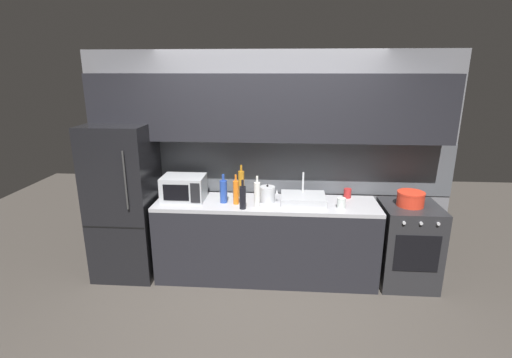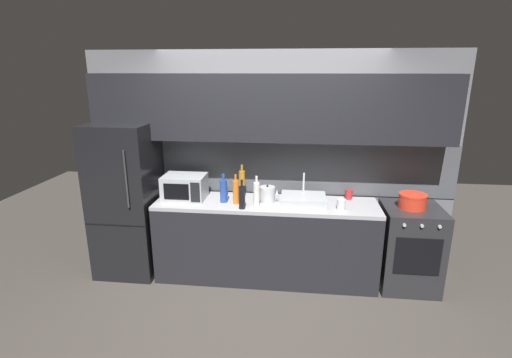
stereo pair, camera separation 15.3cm
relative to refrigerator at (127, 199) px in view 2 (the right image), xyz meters
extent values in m
plane|color=#3D3833|center=(1.59, -0.90, -0.87)|extent=(10.00, 10.00, 0.00)
cube|color=slate|center=(1.59, 0.40, 0.38)|extent=(4.16, 0.10, 2.50)
cube|color=#4C4F54|center=(1.59, 0.35, 0.33)|extent=(4.16, 0.01, 0.60)
cube|color=black|center=(1.59, 0.18, 1.03)|extent=(3.83, 0.34, 0.70)
cube|color=black|center=(1.59, 0.00, -0.44)|extent=(2.42, 0.60, 0.86)
cube|color=#9E9EA3|center=(1.59, 0.00, 0.01)|extent=(2.42, 0.60, 0.04)
cube|color=black|center=(0.00, 0.00, 0.00)|extent=(0.68, 0.66, 1.74)
cube|color=black|center=(0.00, -0.33, -0.17)|extent=(0.67, 0.00, 0.01)
cylinder|color=#333333|center=(0.19, -0.35, 0.35)|extent=(0.02, 0.02, 0.61)
cube|color=#232326|center=(3.14, 0.00, -0.42)|extent=(0.60, 0.60, 0.90)
cube|color=black|center=(3.14, -0.30, -0.37)|extent=(0.45, 0.01, 0.40)
cylinder|color=#B2B2B7|center=(2.97, -0.31, -0.04)|extent=(0.03, 0.02, 0.03)
cylinder|color=#B2B2B7|center=(3.14, -0.31, -0.04)|extent=(0.03, 0.02, 0.03)
cylinder|color=#B2B2B7|center=(3.30, -0.31, -0.04)|extent=(0.03, 0.02, 0.03)
cube|color=#A8AAAF|center=(0.68, 0.02, 0.17)|extent=(0.46, 0.34, 0.27)
cube|color=black|center=(0.64, -0.15, 0.17)|extent=(0.28, 0.01, 0.18)
cube|color=black|center=(0.85, -0.15, 0.17)|extent=(0.10, 0.01, 0.22)
cube|color=#ADAFB5|center=(1.99, 0.03, 0.07)|extent=(0.48, 0.38, 0.08)
cylinder|color=silver|center=(1.99, 0.16, 0.22)|extent=(0.02, 0.02, 0.22)
cylinder|color=#B7BABF|center=(1.60, 0.01, 0.12)|extent=(0.17, 0.17, 0.17)
sphere|color=black|center=(1.60, 0.01, 0.22)|extent=(0.02, 0.02, 0.02)
cone|color=#B7BABF|center=(1.71, 0.01, 0.15)|extent=(0.03, 0.03, 0.05)
cylinder|color=#234299|center=(1.13, -0.04, 0.15)|extent=(0.08, 0.08, 0.25)
cylinder|color=#234299|center=(1.13, -0.04, 0.31)|extent=(0.03, 0.03, 0.07)
cylinder|color=#B27019|center=(1.30, 0.17, 0.18)|extent=(0.07, 0.07, 0.30)
cylinder|color=#B27019|center=(1.30, 0.17, 0.36)|extent=(0.03, 0.03, 0.07)
cylinder|color=orange|center=(1.27, -0.08, 0.16)|extent=(0.06, 0.06, 0.26)
cylinder|color=orange|center=(1.27, -0.08, 0.32)|extent=(0.02, 0.02, 0.07)
cylinder|color=silver|center=(1.50, -0.15, 0.16)|extent=(0.06, 0.06, 0.27)
cylinder|color=silver|center=(1.50, -0.15, 0.33)|extent=(0.02, 0.02, 0.07)
cylinder|color=black|center=(1.36, -0.22, 0.15)|extent=(0.07, 0.07, 0.24)
cylinder|color=black|center=(1.36, -0.22, 0.31)|extent=(0.03, 0.03, 0.07)
cylinder|color=silver|center=(2.38, -0.12, 0.09)|extent=(0.09, 0.09, 0.11)
cylinder|color=#A82323|center=(2.49, 0.22, 0.08)|extent=(0.08, 0.08, 0.11)
cylinder|color=#1E6B2D|center=(1.09, 0.20, 0.08)|extent=(0.07, 0.07, 0.10)
cylinder|color=red|center=(3.12, 0.00, 0.10)|extent=(0.28, 0.28, 0.13)
cylinder|color=red|center=(3.12, 0.00, 0.18)|extent=(0.28, 0.28, 0.02)
camera|label=1|loc=(1.77, -3.88, 1.42)|focal=26.55mm
camera|label=2|loc=(1.92, -3.87, 1.42)|focal=26.55mm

